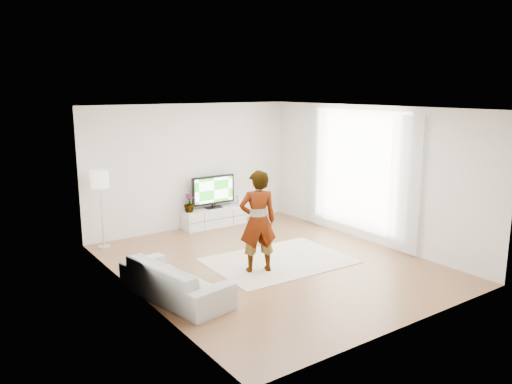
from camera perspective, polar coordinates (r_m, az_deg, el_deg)
floor at (r=9.18m, az=1.65°, el=-8.16°), size 6.00×6.00×0.00m
ceiling at (r=8.64m, az=1.76°, el=9.58°), size 6.00×6.00×0.00m
wall_left at (r=7.61m, az=-13.60°, el=-1.70°), size 0.02×6.00×2.80m
wall_right at (r=10.46m, az=12.77°, el=1.97°), size 0.02×6.00×2.80m
wall_back at (r=11.31m, az=-7.40°, el=2.89°), size 5.00×0.02×2.80m
wall_front at (r=6.70m, az=17.20°, el=-3.74°), size 5.00×0.02×2.80m
window at (r=10.64m, az=11.52°, el=2.46°), size 0.01×2.60×2.50m
curtain_near at (r=9.76m, az=16.68°, el=0.77°), size 0.04×0.70×2.60m
curtain_far at (r=11.53m, az=6.56°, el=2.82°), size 0.04×0.70×2.60m
media_console at (r=11.56m, az=-4.77°, el=-2.87°), size 1.52×0.43×0.43m
television at (r=11.44m, az=-4.89°, el=0.17°), size 1.08×0.21×0.75m
game_console at (r=11.82m, az=-2.02°, el=-0.91°), size 0.08×0.16×0.22m
potted_plant at (r=11.16m, az=-7.66°, el=-1.26°), size 0.30×0.30×0.41m
rug at (r=9.31m, az=2.63°, el=-7.85°), size 2.59×1.90×0.01m
player at (r=8.54m, az=0.21°, el=-3.36°), size 0.76×0.63×1.78m
sofa at (r=7.78m, az=-9.21°, el=-9.82°), size 1.11×2.08×0.58m
floor_lamp at (r=10.22m, az=-17.42°, el=1.02°), size 0.35×0.35×1.56m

